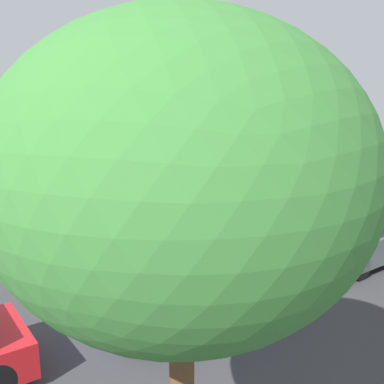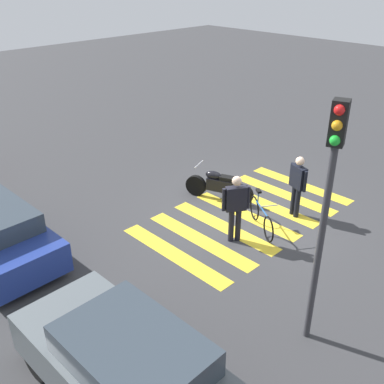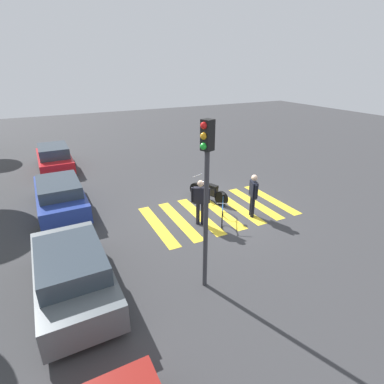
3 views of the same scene
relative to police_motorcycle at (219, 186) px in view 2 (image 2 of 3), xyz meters
The scene contains 8 objects.
ground_plane 1.24m from the police_motorcycle, behind, with size 60.00×60.00×0.00m, color #38383A.
police_motorcycle is the anchor object (origin of this frame).
leaning_bicycle 1.93m from the police_motorcycle, 166.85° to the left, with size 1.50×1.00×0.99m.
officer_on_foot 2.26m from the police_motorcycle, 142.51° to the left, with size 0.44×0.60×1.77m.
officer_by_motorcycle 2.30m from the police_motorcycle, 158.80° to the right, with size 0.65×0.36×1.74m.
crosswalk_stripes 1.24m from the police_motorcycle, behind, with size 3.42×5.85×0.01m.
car_grey_coupe 7.05m from the police_motorcycle, 120.86° to the left, with size 4.20×1.82×1.42m.
traffic_light_pole 6.15m from the police_motorcycle, 149.42° to the left, with size 0.31×0.36×4.51m.
Camera 2 is at (-6.68, 8.67, 6.26)m, focal length 42.21 mm.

